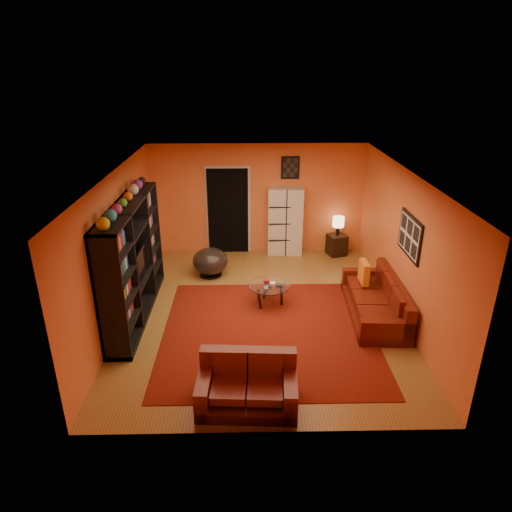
{
  "coord_description": "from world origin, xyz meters",
  "views": [
    {
      "loc": [
        -0.25,
        -7.4,
        4.3
      ],
      "look_at": [
        -0.1,
        0.1,
        1.09
      ],
      "focal_mm": 32.0,
      "sensor_mm": 36.0,
      "label": 1
    }
  ],
  "objects_px": {
    "loveseat": "(247,384)",
    "storage_cabinet": "(286,222)",
    "side_table": "(337,245)",
    "entertainment_unit": "(133,261)",
    "tv": "(136,264)",
    "coffee_table": "(269,287)",
    "table_lamp": "(338,222)",
    "bowl_chair": "(210,261)",
    "sofa": "(379,301)"
  },
  "relations": [
    {
      "from": "entertainment_unit",
      "to": "tv",
      "type": "distance_m",
      "value": 0.09
    },
    {
      "from": "loveseat",
      "to": "storage_cabinet",
      "type": "xyz_separation_m",
      "value": [
        0.92,
        5.22,
        0.52
      ]
    },
    {
      "from": "tv",
      "to": "storage_cabinet",
      "type": "distance_m",
      "value": 4.0
    },
    {
      "from": "tv",
      "to": "sofa",
      "type": "xyz_separation_m",
      "value": [
        4.36,
        -0.19,
        -0.7
      ]
    },
    {
      "from": "storage_cabinet",
      "to": "tv",
      "type": "bearing_deg",
      "value": -131.1
    },
    {
      "from": "sofa",
      "to": "table_lamp",
      "type": "bearing_deg",
      "value": 97.92
    },
    {
      "from": "tv",
      "to": "storage_cabinet",
      "type": "height_order",
      "value": "storage_cabinet"
    },
    {
      "from": "loveseat",
      "to": "sofa",
      "type": "bearing_deg",
      "value": -43.31
    },
    {
      "from": "sofa",
      "to": "loveseat",
      "type": "bearing_deg",
      "value": -133.49
    },
    {
      "from": "storage_cabinet",
      "to": "coffee_table",
      "type": "bearing_deg",
      "value": -96.25
    },
    {
      "from": "entertainment_unit",
      "to": "table_lamp",
      "type": "bearing_deg",
      "value": 32.95
    },
    {
      "from": "sofa",
      "to": "coffee_table",
      "type": "distance_m",
      "value": 2.03
    },
    {
      "from": "storage_cabinet",
      "to": "side_table",
      "type": "distance_m",
      "value": 1.36
    },
    {
      "from": "loveseat",
      "to": "table_lamp",
      "type": "bearing_deg",
      "value": -19.59
    },
    {
      "from": "sofa",
      "to": "coffee_table",
      "type": "relative_size",
      "value": 2.73
    },
    {
      "from": "loveseat",
      "to": "bowl_chair",
      "type": "relative_size",
      "value": 1.78
    },
    {
      "from": "loveseat",
      "to": "bowl_chair",
      "type": "bearing_deg",
      "value": 14.31
    },
    {
      "from": "entertainment_unit",
      "to": "tv",
      "type": "height_order",
      "value": "entertainment_unit"
    },
    {
      "from": "side_table",
      "to": "table_lamp",
      "type": "relative_size",
      "value": 1.12
    },
    {
      "from": "table_lamp",
      "to": "storage_cabinet",
      "type": "bearing_deg",
      "value": 175.43
    },
    {
      "from": "entertainment_unit",
      "to": "bowl_chair",
      "type": "xyz_separation_m",
      "value": [
        1.23,
        1.59,
        -0.72
      ]
    },
    {
      "from": "tv",
      "to": "coffee_table",
      "type": "bearing_deg",
      "value": -84.02
    },
    {
      "from": "coffee_table",
      "to": "tv",
      "type": "bearing_deg",
      "value": -174.02
    },
    {
      "from": "entertainment_unit",
      "to": "tv",
      "type": "xyz_separation_m",
      "value": [
        0.05,
        0.04,
        -0.07
      ]
    },
    {
      "from": "loveseat",
      "to": "table_lamp",
      "type": "xyz_separation_m",
      "value": [
        2.16,
        5.13,
        0.53
      ]
    },
    {
      "from": "loveseat",
      "to": "entertainment_unit",
      "type": "bearing_deg",
      "value": 42.92
    },
    {
      "from": "coffee_table",
      "to": "bowl_chair",
      "type": "height_order",
      "value": "bowl_chair"
    },
    {
      "from": "sofa",
      "to": "storage_cabinet",
      "type": "bearing_deg",
      "value": 119.63
    },
    {
      "from": "loveseat",
      "to": "bowl_chair",
      "type": "xyz_separation_m",
      "value": [
        -0.79,
        4.02,
        0.04
      ]
    },
    {
      "from": "tv",
      "to": "side_table",
      "type": "height_order",
      "value": "tv"
    },
    {
      "from": "storage_cabinet",
      "to": "side_table",
      "type": "height_order",
      "value": "storage_cabinet"
    },
    {
      "from": "entertainment_unit",
      "to": "table_lamp",
      "type": "height_order",
      "value": "entertainment_unit"
    },
    {
      "from": "entertainment_unit",
      "to": "tv",
      "type": "relative_size",
      "value": 3.27
    },
    {
      "from": "storage_cabinet",
      "to": "side_table",
      "type": "bearing_deg",
      "value": 0.58
    },
    {
      "from": "tv",
      "to": "table_lamp",
      "type": "relative_size",
      "value": 2.05
    },
    {
      "from": "storage_cabinet",
      "to": "table_lamp",
      "type": "height_order",
      "value": "storage_cabinet"
    },
    {
      "from": "side_table",
      "to": "table_lamp",
      "type": "bearing_deg",
      "value": 0.0
    },
    {
      "from": "coffee_table",
      "to": "side_table",
      "type": "distance_m",
      "value": 2.98
    },
    {
      "from": "tv",
      "to": "table_lamp",
      "type": "bearing_deg",
      "value": -57.1
    },
    {
      "from": "coffee_table",
      "to": "bowl_chair",
      "type": "xyz_separation_m",
      "value": [
        -1.2,
        1.31,
        -0.03
      ]
    },
    {
      "from": "bowl_chair",
      "to": "side_table",
      "type": "xyz_separation_m",
      "value": [
        2.94,
        1.11,
        -0.08
      ]
    },
    {
      "from": "tv",
      "to": "table_lamp",
      "type": "xyz_separation_m",
      "value": [
        4.12,
        2.66,
        -0.17
      ]
    },
    {
      "from": "loveseat",
      "to": "bowl_chair",
      "type": "distance_m",
      "value": 4.09
    },
    {
      "from": "entertainment_unit",
      "to": "sofa",
      "type": "distance_m",
      "value": 4.48
    },
    {
      "from": "entertainment_unit",
      "to": "storage_cabinet",
      "type": "relative_size",
      "value": 1.85
    },
    {
      "from": "loveseat",
      "to": "table_lamp",
      "type": "height_order",
      "value": "table_lamp"
    },
    {
      "from": "bowl_chair",
      "to": "table_lamp",
      "type": "distance_m",
      "value": 3.18
    },
    {
      "from": "sofa",
      "to": "tv",
      "type": "bearing_deg",
      "value": -179.41
    },
    {
      "from": "table_lamp",
      "to": "tv",
      "type": "bearing_deg",
      "value": -147.1
    },
    {
      "from": "loveseat",
      "to": "tv",
      "type": "bearing_deg",
      "value": 41.78
    }
  ]
}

